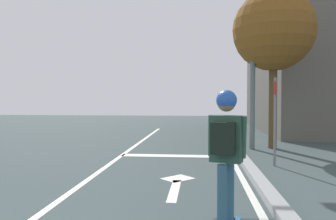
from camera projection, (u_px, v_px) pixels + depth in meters
lane_line_center at (106, 167)px, 7.61m from camera, size 0.12×20.00×0.01m
lane_line_curbside at (237, 170)px, 7.32m from camera, size 0.12×20.00×0.01m
stop_bar at (178, 156)px, 9.10m from camera, size 3.15×0.40×0.01m
lane_arrow_stem at (174, 190)px, 5.66m from camera, size 0.16×1.40×0.01m
lane_arrow_head at (178, 178)px, 6.51m from camera, size 0.71×0.71×0.01m
curb_strip at (249, 167)px, 7.30m from camera, size 0.24×24.00×0.14m
skater at (226, 142)px, 3.76m from camera, size 0.43×0.60×1.59m
traffic_signal_mast at (227, 24)px, 10.33m from camera, size 4.14×0.34×5.95m
street_sign_post at (275, 108)px, 7.69m from camera, size 0.15×0.44×2.07m
roadside_tree at (274, 31)px, 10.43m from camera, size 2.57×2.57×5.04m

